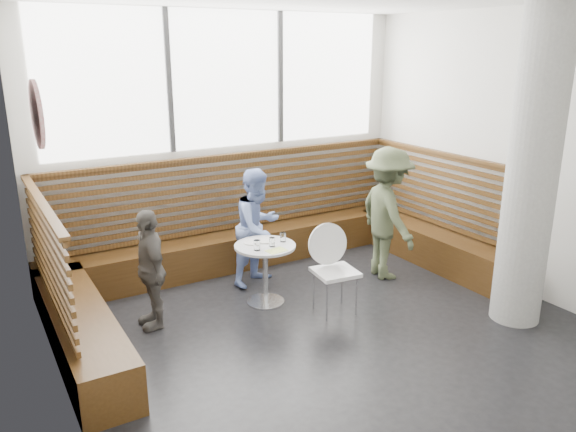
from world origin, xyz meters
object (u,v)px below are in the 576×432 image
adult_man (388,214)px  concrete_column (532,170)px  cafe_table (265,262)px  cafe_chair (331,262)px  child_back (258,227)px  child_left (150,269)px

adult_man → concrete_column: bearing=-153.4°
cafe_table → cafe_chair: size_ratio=0.73×
concrete_column → child_back: 3.06m
cafe_chair → child_left: (-1.78, 0.64, 0.06)m
concrete_column → child_back: (-1.90, 2.22, -0.89)m
child_left → cafe_table: bearing=86.9°
concrete_column → child_left: concrete_column is taller
cafe_table → child_back: bearing=69.6°
concrete_column → adult_man: size_ratio=1.97×
concrete_column → cafe_table: concrete_column is taller
concrete_column → child_left: 3.92m
cafe_table → adult_man: bearing=-2.4°
cafe_table → child_back: (0.21, 0.56, 0.21)m
adult_man → child_left: (-2.91, 0.20, -0.19)m
concrete_column → child_left: (-3.35, 1.80, -0.98)m
cafe_table → cafe_chair: cafe_chair is taller
cafe_chair → child_back: 1.13m
cafe_table → child_left: child_left is taller
cafe_table → adult_man: 1.70m
child_back → child_left: bearing=174.7°
cafe_chair → child_back: (-0.32, 1.07, 0.15)m
cafe_chair → adult_man: adult_man is taller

